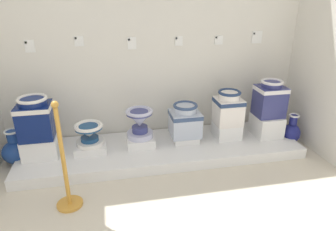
{
  "coord_description": "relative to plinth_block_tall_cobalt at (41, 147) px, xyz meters",
  "views": [
    {
      "loc": [
        1.32,
        -1.2,
        1.89
      ],
      "look_at": [
        1.99,
        2.07,
        0.52
      ],
      "focal_mm": 32.16,
      "sensor_mm": 36.0,
      "label": 1
    }
  ],
  "objects": [
    {
      "name": "info_placard_sixth",
      "position": [
        2.78,
        0.47,
        1.09
      ],
      "size": [
        0.14,
        0.01,
        0.16
      ],
      "color": "white"
    },
    {
      "name": "decorative_vase_spare",
      "position": [
        3.13,
        -0.1,
        -0.07
      ],
      "size": [
        0.23,
        0.23,
        0.43
      ],
      "color": "white",
      "rests_on": "ground_plane"
    },
    {
      "name": "antique_toilet_central_ornate",
      "position": [
        1.72,
        0.06,
        0.16
      ],
      "size": [
        0.37,
        0.34,
        0.41
      ],
      "color": "silver",
      "rests_on": "plinth_block_central_ornate"
    },
    {
      "name": "antique_toilet_pale_glazed",
      "position": [
        1.15,
        0.05,
        0.2
      ],
      "size": [
        0.33,
        0.33,
        0.36
      ],
      "color": "silver",
      "rests_on": "plinth_block_pale_glazed"
    },
    {
      "name": "plinth_block_broad_patterned",
      "position": [
        0.55,
        0.02,
        -0.08
      ],
      "size": [
        0.37,
        0.31,
        0.09
      ],
      "primitive_type": "cube",
      "color": "white",
      "rests_on": "display_platform"
    },
    {
      "name": "info_placard_third",
      "position": [
        1.14,
        0.47,
        1.06
      ],
      "size": [
        0.11,
        0.01,
        0.15
      ],
      "color": "white"
    },
    {
      "name": "info_placard_fifth",
      "position": [
        2.25,
        0.47,
        1.07
      ],
      "size": [
        0.11,
        0.01,
        0.11
      ],
      "color": "white"
    },
    {
      "name": "info_placard_second",
      "position": [
        0.51,
        0.47,
        1.1
      ],
      "size": [
        0.11,
        0.01,
        0.12
      ],
      "color": "white"
    },
    {
      "name": "display_platform",
      "position": [
        1.42,
        -0.01,
        -0.19
      ],
      "size": [
        3.4,
        0.92,
        0.13
      ],
      "primitive_type": "cube",
      "color": "white",
      "rests_on": "ground_plane"
    },
    {
      "name": "info_placard_fourth",
      "position": [
        1.72,
        0.47,
        1.07
      ],
      "size": [
        0.1,
        0.01,
        0.12
      ],
      "color": "white"
    },
    {
      "name": "antique_toilet_broad_patterned",
      "position": [
        0.55,
        0.02,
        0.12
      ],
      "size": [
        0.33,
        0.33,
        0.26
      ],
      "color": "white",
      "rests_on": "plinth_block_broad_patterned"
    },
    {
      "name": "antique_toilet_rightmost",
      "position": [
        2.82,
        0.02,
        0.39
      ],
      "size": [
        0.35,
        0.31,
        0.47
      ],
      "color": "navy",
      "rests_on": "plinth_block_rightmost"
    },
    {
      "name": "plinth_block_pale_glazed",
      "position": [
        1.15,
        0.05,
        -0.07
      ],
      "size": [
        0.33,
        0.33,
        0.11
      ],
      "primitive_type": "cube",
      "color": "white",
      "rests_on": "display_platform"
    },
    {
      "name": "plinth_block_central_ornate",
      "position": [
        1.72,
        0.06,
        -0.08
      ],
      "size": [
        0.31,
        0.31,
        0.08
      ],
      "primitive_type": "cube",
      "color": "white",
      "rests_on": "display_platform"
    },
    {
      "name": "wall_back",
      "position": [
        1.42,
        0.5,
        1.31
      ],
      "size": [
        4.03,
        0.06,
        3.12
      ],
      "primitive_type": "cube",
      "color": "silver",
      "rests_on": "ground_plane"
    },
    {
      "name": "plinth_block_tall_cobalt",
      "position": [
        0.0,
        0.0,
        0.0
      ],
      "size": [
        0.39,
        0.3,
        0.25
      ],
      "primitive_type": "cube",
      "color": "white",
      "rests_on": "display_platform"
    },
    {
      "name": "decorative_vase_companion",
      "position": [
        -0.3,
        0.09,
        -0.07
      ],
      "size": [
        0.31,
        0.31,
        0.44
      ],
      "color": "white",
      "rests_on": "ground_plane"
    },
    {
      "name": "plinth_block_squat_floral",
      "position": [
        2.28,
        0.05,
        -0.03
      ],
      "size": [
        0.31,
        0.32,
        0.19
      ],
      "primitive_type": "cube",
      "color": "white",
      "rests_on": "display_platform"
    },
    {
      "name": "plinth_block_rightmost",
      "position": [
        2.82,
        0.02,
        0.01
      ],
      "size": [
        0.33,
        0.38,
        0.27
      ],
      "primitive_type": "cube",
      "color": "white",
      "rests_on": "display_platform"
    },
    {
      "name": "antique_toilet_tall_cobalt",
      "position": [
        0.0,
        0.0,
        0.37
      ],
      "size": [
        0.37,
        0.34,
        0.48
      ],
      "color": "navy",
      "rests_on": "plinth_block_tall_cobalt"
    },
    {
      "name": "antique_toilet_squat_floral",
      "position": [
        2.28,
        0.05,
        0.29
      ],
      "size": [
        0.33,
        0.32,
        0.44
      ],
      "color": "white",
      "rests_on": "plinth_block_squat_floral"
    },
    {
      "name": "info_placard_first",
      "position": [
        -0.04,
        0.47,
        1.06
      ],
      "size": [
        0.11,
        0.01,
        0.14
      ],
      "color": "white"
    },
    {
      "name": "stanchion_post_near_left",
      "position": [
        0.37,
        -0.8,
        0.08
      ],
      "size": [
        0.24,
        0.24,
        1.06
      ],
      "color": "gold",
      "rests_on": "ground_plane"
    }
  ]
}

